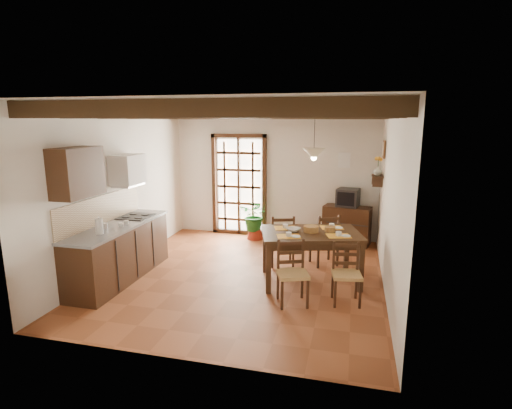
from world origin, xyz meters
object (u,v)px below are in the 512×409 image
(kitchen_counter, at_px, (120,251))
(chair_far_right, at_px, (324,248))
(chair_far_left, at_px, (282,249))
(crt_tv, at_px, (348,197))
(sideboard, at_px, (347,225))
(chair_near_left, at_px, (292,285))
(chair_near_right, at_px, (346,285))
(dining_table, at_px, (311,238))
(pendant_lamp, at_px, (314,153))
(potted_plant, at_px, (255,214))

(kitchen_counter, height_order, chair_far_right, kitchen_counter)
(chair_far_left, height_order, crt_tv, crt_tv)
(kitchen_counter, xyz_separation_m, sideboard, (3.57, 2.83, -0.07))
(chair_near_left, relative_size, chair_near_right, 1.05)
(chair_near_right, xyz_separation_m, chair_far_right, (-0.43, 1.51, 0.03))
(dining_table, height_order, chair_near_left, chair_near_left)
(chair_near_left, height_order, pendant_lamp, pendant_lamp)
(chair_far_left, height_order, potted_plant, potted_plant)
(dining_table, relative_size, pendant_lamp, 2.06)
(chair_far_right, xyz_separation_m, sideboard, (0.36, 1.35, 0.11))
(sideboard, relative_size, crt_tv, 1.90)
(dining_table, bearing_deg, chair_far_left, 116.00)
(dining_table, bearing_deg, chair_far_right, 63.78)
(chair_near_right, relative_size, potted_plant, 0.47)
(kitchen_counter, height_order, pendant_lamp, pendant_lamp)
(chair_far_left, height_order, chair_far_right, chair_far_right)
(crt_tv, bearing_deg, chair_far_left, -113.17)
(chair_near_left, bearing_deg, kitchen_counter, 154.95)
(crt_tv, bearing_deg, potted_plant, -164.93)
(dining_table, bearing_deg, chair_near_left, -116.08)
(kitchen_counter, height_order, chair_near_left, kitchen_counter)
(pendant_lamp, bearing_deg, chair_near_left, -99.22)
(crt_tv, height_order, pendant_lamp, pendant_lamp)
(chair_far_left, xyz_separation_m, sideboard, (1.10, 1.56, 0.11))
(chair_near_right, bearing_deg, potted_plant, 116.61)
(chair_far_left, bearing_deg, pendant_lamp, 119.24)
(dining_table, relative_size, potted_plant, 0.96)
(potted_plant, bearing_deg, sideboard, 2.96)
(chair_near_left, distance_m, chair_far_left, 1.57)
(kitchen_counter, xyz_separation_m, chair_near_left, (2.89, -0.24, -0.19))
(chair_near_left, height_order, potted_plant, potted_plant)
(chair_near_left, distance_m, pendant_lamp, 2.04)
(kitchen_counter, bearing_deg, potted_plant, 59.46)
(chair_far_left, xyz_separation_m, pendant_lamp, (0.58, -0.55, 1.78))
(pendant_lamp, bearing_deg, crt_tv, 76.08)
(chair_near_right, relative_size, crt_tv, 1.71)
(chair_far_right, relative_size, crt_tv, 1.88)
(chair_far_left, distance_m, sideboard, 1.91)
(chair_near_right, bearing_deg, dining_table, 122.19)
(dining_table, relative_size, chair_far_left, 1.86)
(dining_table, bearing_deg, potted_plant, 108.59)
(dining_table, distance_m, potted_plant, 2.56)
(pendant_lamp, bearing_deg, chair_near_right, -52.13)
(kitchen_counter, bearing_deg, pendant_lamp, 13.25)
(chair_far_left, distance_m, crt_tv, 2.03)
(chair_near_right, distance_m, crt_tv, 2.95)
(dining_table, distance_m, sideboard, 2.29)
(crt_tv, bearing_deg, chair_near_left, -90.19)
(sideboard, bearing_deg, chair_far_right, -93.58)
(dining_table, height_order, pendant_lamp, pendant_lamp)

